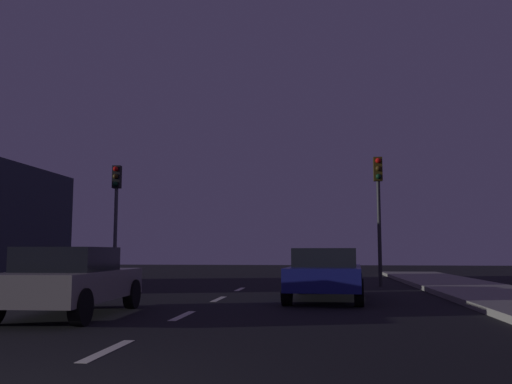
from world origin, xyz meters
name	(u,v)px	position (x,y,z in m)	size (l,w,h in m)	color
ground_plane	(190,312)	(0.00, 7.00, 0.00)	(80.00, 80.00, 0.00)	black
lane_stripe_second	(108,350)	(0.00, 2.60, 0.00)	(0.16, 1.60, 0.01)	silver
lane_stripe_third	(183,316)	(0.00, 6.40, 0.00)	(0.16, 1.60, 0.01)	silver
lane_stripe_fourth	(219,299)	(0.00, 10.20, 0.00)	(0.16, 1.60, 0.01)	silver
lane_stripe_fifth	(240,289)	(0.00, 14.00, 0.00)	(0.16, 1.60, 0.01)	silver
traffic_signal_left	(116,200)	(-5.28, 16.23, 3.27)	(0.32, 0.38, 4.65)	#4C4C51
traffic_signal_right	(378,195)	(4.88, 16.23, 3.36)	(0.32, 0.38, 4.78)	#2D2D30
car_stopped_ahead	(326,273)	(2.85, 10.36, 0.70)	(2.15, 4.69, 1.35)	navy
car_adjacent_lane	(70,280)	(-2.20, 6.08, 0.70)	(1.95, 4.03, 1.35)	gray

